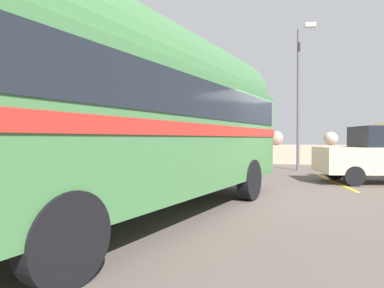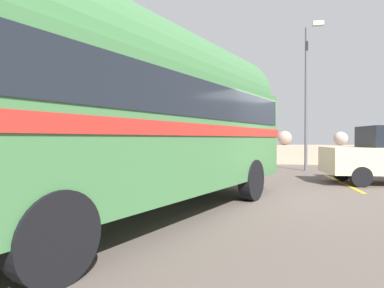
% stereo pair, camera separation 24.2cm
% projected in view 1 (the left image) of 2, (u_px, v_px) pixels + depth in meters
% --- Properties ---
extents(ground, '(32.00, 26.00, 0.02)m').
position_uv_depth(ground, '(249.00, 199.00, 7.77)').
color(ground, '#5A4F49').
extents(breakwater, '(31.36, 2.23, 2.50)m').
position_uv_depth(breakwater, '(235.00, 151.00, 19.52)').
color(breakwater, tan).
rests_on(breakwater, ground).
extents(vintage_coach, '(5.49, 8.85, 3.70)m').
position_uv_depth(vintage_coach, '(144.00, 108.00, 5.91)').
color(vintage_coach, black).
rests_on(vintage_coach, ground).
extents(lamp_post, '(0.63, 0.94, 6.47)m').
position_uv_depth(lamp_post, '(300.00, 91.00, 14.56)').
color(lamp_post, '#5B5B60').
rests_on(lamp_post, ground).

